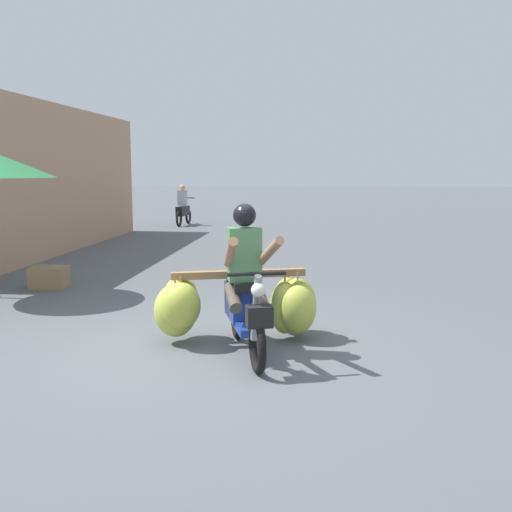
% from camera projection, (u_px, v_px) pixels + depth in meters
% --- Properties ---
extents(ground_plane, '(120.00, 120.00, 0.00)m').
position_uv_depth(ground_plane, '(192.00, 357.00, 6.18)').
color(ground_plane, '#56595E').
extents(motorbike_main_loaded, '(1.92, 1.97, 1.58)m').
position_uv_depth(motorbike_main_loaded, '(243.00, 301.00, 6.62)').
color(motorbike_main_loaded, black).
rests_on(motorbike_main_loaded, ground).
extents(motorbike_distant_ahead_left, '(0.50, 1.62, 1.40)m').
position_uv_depth(motorbike_distant_ahead_left, '(183.00, 209.00, 20.57)').
color(motorbike_distant_ahead_left, black).
rests_on(motorbike_distant_ahead_left, ground).
extents(shopfront_building, '(3.35, 9.43, 3.37)m').
position_uv_depth(shopfront_building, '(1.00, 179.00, 14.08)').
color(shopfront_building, tan).
rests_on(shopfront_building, ground).
extents(produce_crate, '(0.56, 0.40, 0.36)m').
position_uv_depth(produce_crate, '(49.00, 277.00, 9.74)').
color(produce_crate, olive).
rests_on(produce_crate, ground).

